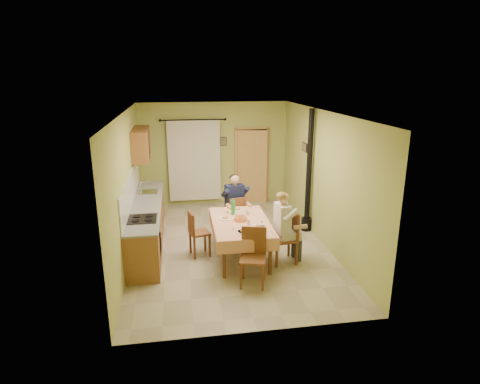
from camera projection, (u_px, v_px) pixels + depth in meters
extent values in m
cube|color=tan|center=(229.00, 246.00, 8.53)|extent=(4.00, 6.00, 0.01)
cube|color=#B0B75E|center=(214.00, 154.00, 10.97)|extent=(4.00, 0.04, 2.80)
cube|color=#B0B75E|center=(259.00, 240.00, 5.29)|extent=(4.00, 0.04, 2.80)
cube|color=#B0B75E|center=(127.00, 186.00, 7.82)|extent=(0.04, 6.00, 2.80)
cube|color=#B0B75E|center=(323.00, 178.00, 8.44)|extent=(0.04, 6.00, 2.80)
cube|color=white|center=(228.00, 112.00, 7.73)|extent=(4.00, 6.00, 0.04)
cube|color=brown|center=(147.00, 224.00, 8.52)|extent=(0.60, 3.60, 0.88)
cube|color=gray|center=(146.00, 204.00, 8.39)|extent=(0.64, 3.64, 0.04)
cube|color=white|center=(131.00, 189.00, 8.25)|extent=(0.02, 3.60, 0.66)
cube|color=silver|center=(148.00, 192.00, 9.14)|extent=(0.42, 0.42, 0.03)
cube|color=black|center=(142.00, 219.00, 7.44)|extent=(0.52, 0.56, 0.02)
cube|color=black|center=(160.00, 241.00, 7.62)|extent=(0.01, 0.55, 0.55)
cube|color=brown|center=(141.00, 144.00, 9.31)|extent=(0.35, 1.40, 0.70)
cylinder|color=black|center=(193.00, 120.00, 10.50)|extent=(1.70, 0.04, 0.04)
cube|color=silver|center=(194.00, 161.00, 10.83)|extent=(1.40, 0.06, 2.20)
cube|color=black|center=(252.00, 166.00, 11.22)|extent=(0.84, 0.03, 2.06)
cube|color=tan|center=(236.00, 167.00, 11.14)|extent=(0.06, 0.06, 2.12)
cube|color=tan|center=(268.00, 166.00, 11.28)|extent=(0.06, 0.06, 2.12)
cube|color=tan|center=(252.00, 128.00, 10.91)|extent=(0.96, 0.06, 0.06)
cube|color=tan|center=(252.00, 167.00, 11.14)|extent=(0.81, 0.19, 2.04)
cube|color=#E69A7A|center=(241.00, 222.00, 7.79)|extent=(1.12, 1.85, 0.04)
cube|color=#E69A7A|center=(249.00, 247.00, 6.95)|extent=(1.09, 0.03, 0.22)
cube|color=#E69A7A|center=(234.00, 212.00, 8.69)|extent=(1.09, 0.03, 0.22)
cube|color=#E69A7A|center=(213.00, 229.00, 7.74)|extent=(0.04, 1.84, 0.22)
cube|color=#E69A7A|center=(268.00, 226.00, 7.90)|extent=(0.04, 1.84, 0.22)
cylinder|color=white|center=(238.00, 210.00, 8.41)|extent=(0.25, 0.25, 0.02)
ellipsoid|color=#CC7233|center=(238.00, 209.00, 8.40)|extent=(0.12, 0.12, 0.05)
cylinder|color=white|center=(244.00, 232.00, 7.23)|extent=(0.25, 0.25, 0.02)
ellipsoid|color=#CC7233|center=(244.00, 231.00, 7.22)|extent=(0.12, 0.12, 0.05)
cylinder|color=white|center=(258.00, 227.00, 7.49)|extent=(0.25, 0.25, 0.02)
ellipsoid|color=#CC7233|center=(258.00, 226.00, 7.48)|extent=(0.12, 0.12, 0.05)
cylinder|color=white|center=(225.00, 218.00, 7.91)|extent=(0.25, 0.25, 0.02)
ellipsoid|color=#CC7233|center=(225.00, 217.00, 7.90)|extent=(0.12, 0.12, 0.05)
cylinder|color=#FF8545|center=(240.00, 218.00, 7.82)|extent=(0.26, 0.26, 0.08)
cylinder|color=white|center=(245.00, 231.00, 7.26)|extent=(0.28, 0.28, 0.02)
cube|color=tan|center=(244.00, 230.00, 7.27)|extent=(0.04, 0.06, 0.03)
cube|color=tan|center=(245.00, 230.00, 7.27)|extent=(0.06, 0.07, 0.03)
cube|color=tan|center=(246.00, 229.00, 7.32)|extent=(0.07, 0.05, 0.03)
cylinder|color=silver|center=(248.00, 222.00, 7.61)|extent=(0.07, 0.07, 0.10)
cylinder|color=silver|center=(247.00, 213.00, 8.11)|extent=(0.07, 0.07, 0.10)
cylinder|color=white|center=(262.00, 230.00, 7.03)|extent=(0.11, 0.11, 0.22)
cylinder|color=silver|center=(262.00, 228.00, 7.02)|extent=(0.02, 0.02, 0.30)
cube|color=brown|center=(235.00, 215.00, 8.94)|extent=(0.45, 0.45, 0.04)
cube|color=brown|center=(238.00, 208.00, 8.72)|extent=(0.38, 0.12, 0.43)
cube|color=brown|center=(253.00, 259.00, 6.83)|extent=(0.53, 0.53, 0.04)
cube|color=brown|center=(254.00, 240.00, 6.94)|extent=(0.43, 0.15, 0.49)
cube|color=brown|center=(283.00, 239.00, 7.66)|extent=(0.50, 0.50, 0.04)
cube|color=brown|center=(294.00, 224.00, 7.63)|extent=(0.09, 0.46, 0.53)
cube|color=brown|center=(200.00, 233.00, 7.96)|extent=(0.44, 0.44, 0.04)
cube|color=brown|center=(191.00, 223.00, 7.84)|extent=(0.12, 0.37, 0.42)
cube|color=#141938|center=(237.00, 213.00, 8.82)|extent=(0.44, 0.47, 0.16)
cube|color=#141938|center=(235.00, 197.00, 8.84)|extent=(0.44, 0.30, 0.54)
sphere|color=tan|center=(235.00, 180.00, 8.72)|extent=(0.21, 0.21, 0.21)
ellipsoid|color=black|center=(234.00, 177.00, 8.75)|extent=(0.21, 0.21, 0.16)
cube|color=beige|center=(288.00, 234.00, 7.66)|extent=(0.43, 0.40, 0.16)
cube|color=beige|center=(282.00, 218.00, 7.53)|extent=(0.26, 0.42, 0.54)
sphere|color=tan|center=(284.00, 198.00, 7.42)|extent=(0.21, 0.21, 0.21)
ellipsoid|color=olive|center=(282.00, 196.00, 7.40)|extent=(0.21, 0.21, 0.16)
cylinder|color=black|center=(309.00, 172.00, 8.99)|extent=(0.12, 0.12, 2.80)
cylinder|color=black|center=(306.00, 224.00, 9.34)|extent=(0.24, 0.24, 0.30)
cube|color=black|center=(223.00, 141.00, 10.88)|extent=(0.19, 0.03, 0.23)
cube|color=brown|center=(305.00, 147.00, 9.44)|extent=(0.03, 0.31, 0.21)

